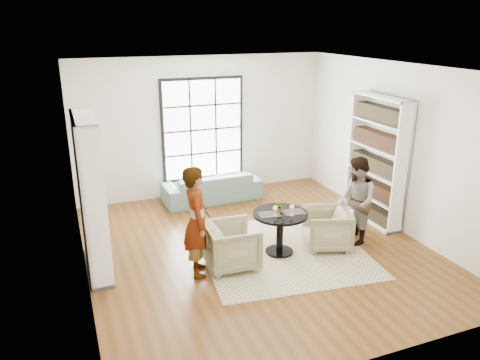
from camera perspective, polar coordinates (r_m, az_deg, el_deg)
name	(u,v)px	position (r m, az deg, el deg)	size (l,w,h in m)	color
ground	(257,248)	(8.04, 2.03, -8.34)	(6.00, 6.00, 0.00)	brown
room_shell	(245,169)	(8.02, 0.60, 1.34)	(6.00, 6.01, 6.00)	silver
rug	(282,250)	(7.99, 5.16, -8.55)	(2.65, 2.65, 0.01)	beige
pedestal_table	(280,224)	(7.69, 4.90, -5.37)	(0.90, 0.90, 0.72)	black
sofa	(212,187)	(10.03, -3.45, -0.82)	(2.07, 0.81, 0.60)	gray
armchair_left	(232,246)	(7.34, -1.00, -7.99)	(0.76, 0.79, 0.71)	tan
armchair_right	(327,228)	(8.08, 10.54, -5.83)	(0.73, 0.75, 0.68)	tan
person_left	(197,222)	(6.97, -5.28, -5.07)	(0.62, 0.41, 1.70)	gray
person_right	(356,201)	(8.21, 13.99, -2.50)	(0.74, 0.58, 1.52)	gray
placemat_left	(269,214)	(7.54, 3.61, -4.20)	(0.34, 0.26, 0.01)	#292523
placemat_right	(294,212)	(7.66, 6.59, -3.91)	(0.34, 0.26, 0.01)	#292523
cutlery_left	(269,214)	(7.54, 3.61, -4.15)	(0.14, 0.22, 0.01)	#BCBCC0
cutlery_right	(294,212)	(7.66, 6.59, -3.86)	(0.14, 0.22, 0.01)	#BCBCC0
wine_glass_left	(275,209)	(7.44, 4.32, -3.51)	(0.08, 0.08, 0.18)	silver
wine_glass_right	(292,208)	(7.50, 6.35, -3.38)	(0.08, 0.08, 0.18)	silver
flower_centerpiece	(280,206)	(7.62, 4.86, -3.20)	(0.18, 0.16, 0.20)	gray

